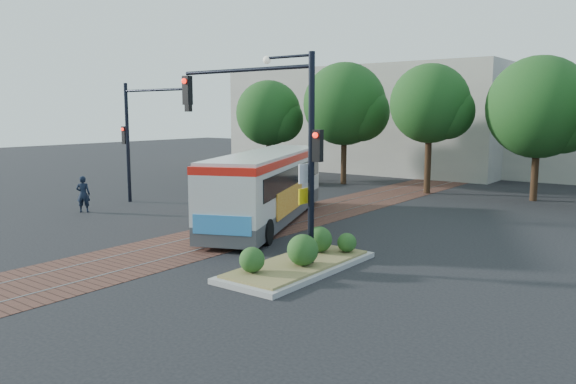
# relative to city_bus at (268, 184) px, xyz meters

# --- Properties ---
(ground) EXTENTS (120.00, 120.00, 0.00)m
(ground) POSITION_rel_city_bus_xyz_m (0.39, -4.03, -1.63)
(ground) COLOR black
(ground) RESTS_ON ground
(trackbed) EXTENTS (3.60, 40.00, 0.02)m
(trackbed) POSITION_rel_city_bus_xyz_m (0.39, -0.03, -1.62)
(trackbed) COLOR #512E25
(trackbed) RESTS_ON ground
(tree_row) EXTENTS (26.40, 5.60, 7.67)m
(tree_row) POSITION_rel_city_bus_xyz_m (1.60, 12.39, 3.22)
(tree_row) COLOR #382314
(tree_row) RESTS_ON ground
(warehouses) EXTENTS (40.00, 13.00, 8.00)m
(warehouses) POSITION_rel_city_bus_xyz_m (-0.13, 24.72, 2.19)
(warehouses) COLOR #ADA899
(warehouses) RESTS_ON ground
(city_bus) EXTENTS (6.43, 10.90, 2.92)m
(city_bus) POSITION_rel_city_bus_xyz_m (0.00, 0.00, 0.00)
(city_bus) COLOR #434345
(city_bus) RESTS_ON ground
(traffic_island) EXTENTS (2.20, 5.20, 1.13)m
(traffic_island) POSITION_rel_city_bus_xyz_m (5.21, -4.93, -1.30)
(traffic_island) COLOR gray
(traffic_island) RESTS_ON ground
(signal_pole_main) EXTENTS (5.49, 0.46, 6.00)m
(signal_pole_main) POSITION_rel_city_bus_xyz_m (4.26, -4.84, 2.53)
(signal_pole_main) COLOR black
(signal_pole_main) RESTS_ON ground
(signal_pole_left) EXTENTS (4.99, 0.34, 6.00)m
(signal_pole_left) POSITION_rel_city_bus_xyz_m (-7.97, -0.03, 2.24)
(signal_pole_left) COLOR black
(signal_pole_left) RESTS_ON ground
(officer) EXTENTS (0.72, 0.71, 1.68)m
(officer) POSITION_rel_city_bus_xyz_m (-8.25, -3.25, -0.79)
(officer) COLOR black
(officer) RESTS_ON ground
(parked_car) EXTENTS (5.10, 2.95, 1.39)m
(parked_car) POSITION_rel_city_bus_xyz_m (-7.50, 10.73, -0.93)
(parked_car) COLOR black
(parked_car) RESTS_ON ground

